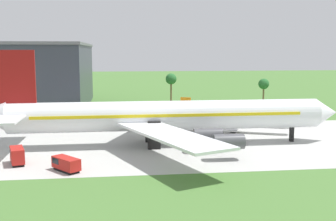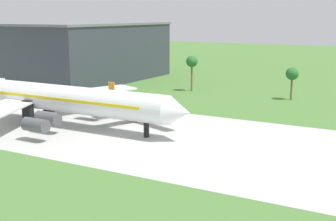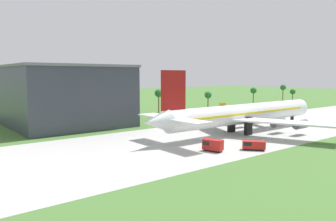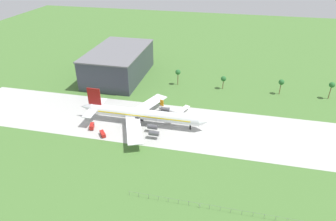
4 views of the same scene
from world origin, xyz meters
name	(u,v)px [view 1 (image 1 of 4)]	position (x,y,z in m)	size (l,w,h in m)	color
jet_airliner	(161,116)	(-50.69, -1.92, 5.80)	(72.70, 55.57, 18.62)	white
regional_aircraft	(233,121)	(-32.96, 9.34, 2.54)	(24.31, 22.17, 7.72)	white
baggage_tug	(17,155)	(-75.72, -13.11, 1.48)	(3.26, 4.98, 2.76)	black
fuel_truck	(65,164)	(-67.40, -18.15, 1.18)	(4.85, 5.30, 2.17)	black
terminal_building	(31,76)	(-86.67, 57.50, 10.42)	(36.72, 61.20, 20.81)	#333842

